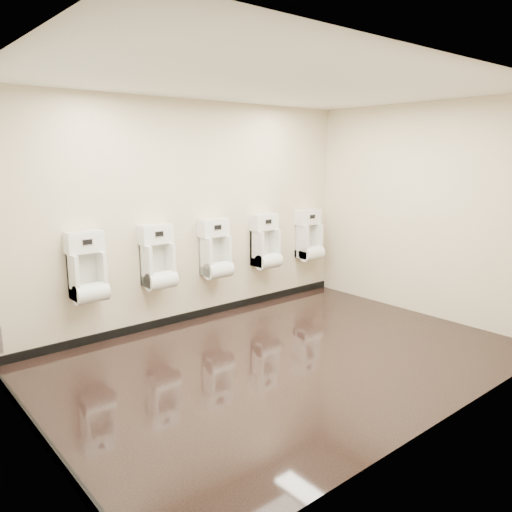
% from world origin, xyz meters
% --- Properties ---
extents(ground, '(5.00, 3.50, 0.00)m').
position_xyz_m(ground, '(0.00, 0.00, 0.00)').
color(ground, black).
rests_on(ground, ground).
extents(ceiling, '(5.00, 3.50, 0.00)m').
position_xyz_m(ceiling, '(0.00, 0.00, 2.80)').
color(ceiling, silver).
extents(back_wall, '(5.00, 0.02, 2.80)m').
position_xyz_m(back_wall, '(0.00, 1.75, 1.40)').
color(back_wall, beige).
rests_on(back_wall, ground).
extents(front_wall, '(5.00, 0.02, 2.80)m').
position_xyz_m(front_wall, '(0.00, -1.75, 1.40)').
color(front_wall, beige).
rests_on(front_wall, ground).
extents(left_wall, '(0.02, 3.50, 2.80)m').
position_xyz_m(left_wall, '(-2.50, 0.00, 1.40)').
color(left_wall, beige).
rests_on(left_wall, ground).
extents(right_wall, '(0.02, 3.50, 2.80)m').
position_xyz_m(right_wall, '(2.50, 0.00, 1.40)').
color(right_wall, beige).
rests_on(right_wall, ground).
extents(tile_overlay_left, '(0.01, 3.50, 2.80)m').
position_xyz_m(tile_overlay_left, '(-2.50, 0.00, 1.40)').
color(tile_overlay_left, silver).
rests_on(tile_overlay_left, ground).
extents(skirting_back, '(5.00, 0.02, 0.10)m').
position_xyz_m(skirting_back, '(0.00, 1.74, 0.05)').
color(skirting_back, black).
rests_on(skirting_back, ground).
extents(skirting_left, '(0.02, 3.50, 0.10)m').
position_xyz_m(skirting_left, '(-2.49, 0.00, 0.05)').
color(skirting_left, black).
rests_on(skirting_left, ground).
extents(urinal_0, '(0.41, 0.31, 0.76)m').
position_xyz_m(urinal_0, '(-1.45, 1.61, 0.87)').
color(urinal_0, white).
rests_on(urinal_0, back_wall).
extents(urinal_1, '(0.41, 0.31, 0.76)m').
position_xyz_m(urinal_1, '(-0.58, 1.61, 0.87)').
color(urinal_1, white).
rests_on(urinal_1, back_wall).
extents(urinal_2, '(0.41, 0.31, 0.76)m').
position_xyz_m(urinal_2, '(0.26, 1.61, 0.87)').
color(urinal_2, white).
rests_on(urinal_2, back_wall).
extents(urinal_3, '(0.41, 0.31, 0.76)m').
position_xyz_m(urinal_3, '(1.13, 1.61, 0.87)').
color(urinal_3, white).
rests_on(urinal_3, back_wall).
extents(urinal_4, '(0.41, 0.31, 0.76)m').
position_xyz_m(urinal_4, '(2.01, 1.61, 0.87)').
color(urinal_4, white).
rests_on(urinal_4, back_wall).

